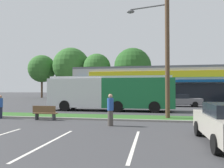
{
  "coord_description": "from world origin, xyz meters",
  "views": [
    {
      "loc": [
        2.11,
        -1.32,
        2.06
      ],
      "look_at": [
        -1.45,
        18.1,
        2.51
      ],
      "focal_mm": 35.15,
      "sensor_mm": 36.0,
      "label": 1
    }
  ],
  "objects_px": {
    "utility_pole": "(165,34)",
    "pedestrian_near_bench": "(0,107)",
    "car_3": "(181,100)",
    "pedestrian_by_pole": "(110,110)",
    "city_bus": "(110,92)",
    "bus_stop_bench": "(45,112)"
  },
  "relations": [
    {
      "from": "city_bus",
      "to": "pedestrian_near_bench",
      "type": "xyz_separation_m",
      "value": [
        -6.52,
        -6.78,
        -0.94
      ]
    },
    {
      "from": "utility_pole",
      "to": "city_bus",
      "type": "relative_size",
      "value": 0.92
    },
    {
      "from": "bus_stop_bench",
      "to": "car_3",
      "type": "bearing_deg",
      "value": -127.68
    },
    {
      "from": "pedestrian_near_bench",
      "to": "pedestrian_by_pole",
      "type": "bearing_deg",
      "value": 148.01
    },
    {
      "from": "car_3",
      "to": "pedestrian_by_pole",
      "type": "height_order",
      "value": "pedestrian_by_pole"
    },
    {
      "from": "car_3",
      "to": "pedestrian_near_bench",
      "type": "distance_m",
      "value": 19.0
    },
    {
      "from": "bus_stop_bench",
      "to": "car_3",
      "type": "distance_m",
      "value": 16.82
    },
    {
      "from": "city_bus",
      "to": "bus_stop_bench",
      "type": "height_order",
      "value": "city_bus"
    },
    {
      "from": "city_bus",
      "to": "car_3",
      "type": "xyz_separation_m",
      "value": [
        7.2,
        6.36,
        -1.02
      ]
    },
    {
      "from": "pedestrian_near_bench",
      "to": "pedestrian_by_pole",
      "type": "relative_size",
      "value": 0.92
    },
    {
      "from": "pedestrian_near_bench",
      "to": "car_3",
      "type": "bearing_deg",
      "value": -157.21
    },
    {
      "from": "city_bus",
      "to": "bus_stop_bench",
      "type": "relative_size",
      "value": 7.34
    },
    {
      "from": "utility_pole",
      "to": "pedestrian_near_bench",
      "type": "bearing_deg",
      "value": -172.07
    },
    {
      "from": "bus_stop_bench",
      "to": "city_bus",
      "type": "bearing_deg",
      "value": -113.93
    },
    {
      "from": "bus_stop_bench",
      "to": "car_3",
      "type": "height_order",
      "value": "car_3"
    },
    {
      "from": "car_3",
      "to": "pedestrian_by_pole",
      "type": "xyz_separation_m",
      "value": [
        -5.59,
        -14.73,
        0.15
      ]
    },
    {
      "from": "bus_stop_bench",
      "to": "pedestrian_near_bench",
      "type": "relative_size",
      "value": 0.98
    },
    {
      "from": "car_3",
      "to": "bus_stop_bench",
      "type": "bearing_deg",
      "value": -127.68
    },
    {
      "from": "city_bus",
      "to": "bus_stop_bench",
      "type": "distance_m",
      "value": 7.7
    },
    {
      "from": "car_3",
      "to": "pedestrian_by_pole",
      "type": "relative_size",
      "value": 2.58
    },
    {
      "from": "bus_stop_bench",
      "to": "car_3",
      "type": "relative_size",
      "value": 0.35
    },
    {
      "from": "utility_pole",
      "to": "pedestrian_near_bench",
      "type": "distance_m",
      "value": 12.47
    }
  ]
}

